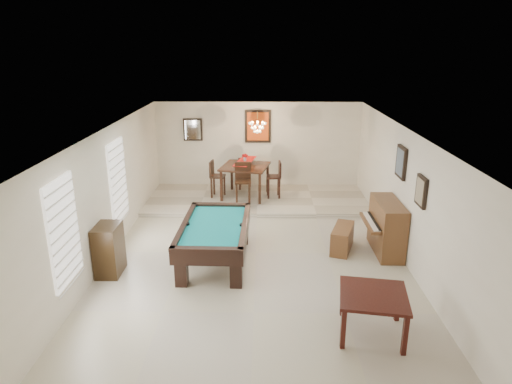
{
  "coord_description": "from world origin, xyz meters",
  "views": [
    {
      "loc": [
        0.13,
        -8.73,
        4.2
      ],
      "look_at": [
        0.0,
        0.6,
        1.15
      ],
      "focal_mm": 32.0,
      "sensor_mm": 36.0,
      "label": 1
    }
  ],
  "objects_px": {
    "dining_chair_north": "(245,173)",
    "chandelier": "(257,123)",
    "dining_table": "(245,179)",
    "dining_chair_south": "(243,185)",
    "square_table": "(372,314)",
    "piano_bench": "(342,238)",
    "pool_table": "(215,244)",
    "upright_piano": "(381,227)",
    "apothecary_chest": "(109,250)",
    "dining_chair_west": "(218,179)",
    "flower_vase": "(245,157)",
    "dining_chair_east": "(274,180)"
  },
  "relations": [
    {
      "from": "dining_chair_south",
      "to": "dining_chair_north",
      "type": "relative_size",
      "value": 1.17
    },
    {
      "from": "flower_vase",
      "to": "dining_chair_east",
      "type": "height_order",
      "value": "flower_vase"
    },
    {
      "from": "square_table",
      "to": "flower_vase",
      "type": "bearing_deg",
      "value": 109.1
    },
    {
      "from": "piano_bench",
      "to": "apothecary_chest",
      "type": "xyz_separation_m",
      "value": [
        -4.6,
        -1.11,
        0.23
      ]
    },
    {
      "from": "dining_chair_north",
      "to": "chandelier",
      "type": "height_order",
      "value": "chandelier"
    },
    {
      "from": "upright_piano",
      "to": "dining_chair_south",
      "type": "relative_size",
      "value": 1.18
    },
    {
      "from": "dining_chair_north",
      "to": "dining_chair_west",
      "type": "xyz_separation_m",
      "value": [
        -0.72,
        -0.75,
        0.02
      ]
    },
    {
      "from": "dining_table",
      "to": "dining_chair_south",
      "type": "height_order",
      "value": "dining_chair_south"
    },
    {
      "from": "dining_table",
      "to": "flower_vase",
      "type": "bearing_deg",
      "value": -82.87
    },
    {
      "from": "square_table",
      "to": "apothecary_chest",
      "type": "distance_m",
      "value": 4.92
    },
    {
      "from": "square_table",
      "to": "dining_chair_north",
      "type": "xyz_separation_m",
      "value": [
        -2.16,
        6.88,
        0.26
      ]
    },
    {
      "from": "apothecary_chest",
      "to": "dining_chair_south",
      "type": "bearing_deg",
      "value": 56.18
    },
    {
      "from": "upright_piano",
      "to": "dining_chair_east",
      "type": "bearing_deg",
      "value": 123.9
    },
    {
      "from": "upright_piano",
      "to": "dining_chair_west",
      "type": "xyz_separation_m",
      "value": [
        -3.7,
        3.24,
        0.07
      ]
    },
    {
      "from": "dining_chair_south",
      "to": "dining_chair_west",
      "type": "height_order",
      "value": "dining_chair_south"
    },
    {
      "from": "square_table",
      "to": "piano_bench",
      "type": "relative_size",
      "value": 1.06
    },
    {
      "from": "square_table",
      "to": "dining_chair_north",
      "type": "relative_size",
      "value": 1.02
    },
    {
      "from": "dining_table",
      "to": "dining_chair_west",
      "type": "bearing_deg",
      "value": -177.96
    },
    {
      "from": "pool_table",
      "to": "dining_chair_south",
      "type": "distance_m",
      "value": 3.12
    },
    {
      "from": "flower_vase",
      "to": "dining_chair_north",
      "type": "height_order",
      "value": "flower_vase"
    },
    {
      "from": "pool_table",
      "to": "upright_piano",
      "type": "distance_m",
      "value": 3.46
    },
    {
      "from": "dining_chair_east",
      "to": "chandelier",
      "type": "bearing_deg",
      "value": -78.2
    },
    {
      "from": "chandelier",
      "to": "dining_chair_west",
      "type": "bearing_deg",
      "value": 172.47
    },
    {
      "from": "square_table",
      "to": "dining_table",
      "type": "distance_m",
      "value": 6.52
    },
    {
      "from": "pool_table",
      "to": "dining_chair_north",
      "type": "xyz_separation_m",
      "value": [
        0.43,
        4.53,
        0.21
      ]
    },
    {
      "from": "dining_chair_south",
      "to": "upright_piano",
      "type": "bearing_deg",
      "value": -43.18
    },
    {
      "from": "dining_chair_east",
      "to": "chandelier",
      "type": "xyz_separation_m",
      "value": [
        -0.45,
        -0.13,
        1.58
      ]
    },
    {
      "from": "piano_bench",
      "to": "dining_chair_south",
      "type": "height_order",
      "value": "dining_chair_south"
    },
    {
      "from": "dining_chair_east",
      "to": "dining_chair_west",
      "type": "bearing_deg",
      "value": -94.65
    },
    {
      "from": "pool_table",
      "to": "flower_vase",
      "type": "relative_size",
      "value": 11.14
    },
    {
      "from": "pool_table",
      "to": "dining_table",
      "type": "height_order",
      "value": "dining_table"
    },
    {
      "from": "piano_bench",
      "to": "dining_chair_north",
      "type": "distance_m",
      "value": 4.51
    },
    {
      "from": "dining_chair_north",
      "to": "upright_piano",
      "type": "bearing_deg",
      "value": 127.28
    },
    {
      "from": "dining_chair_west",
      "to": "dining_chair_north",
      "type": "bearing_deg",
      "value": -35.8
    },
    {
      "from": "dining_chair_east",
      "to": "pool_table",
      "type": "bearing_deg",
      "value": -22.33
    },
    {
      "from": "pool_table",
      "to": "dining_chair_south",
      "type": "xyz_separation_m",
      "value": [
        0.43,
        3.08,
        0.29
      ]
    },
    {
      "from": "dining_chair_east",
      "to": "square_table",
      "type": "bearing_deg",
      "value": 8.44
    },
    {
      "from": "dining_chair_north",
      "to": "square_table",
      "type": "bearing_deg",
      "value": 107.96
    },
    {
      "from": "square_table",
      "to": "flower_vase",
      "type": "height_order",
      "value": "flower_vase"
    },
    {
      "from": "chandelier",
      "to": "dining_chair_east",
      "type": "bearing_deg",
      "value": 15.76
    },
    {
      "from": "apothecary_chest",
      "to": "dining_chair_west",
      "type": "height_order",
      "value": "dining_chair_west"
    },
    {
      "from": "dining_table",
      "to": "dining_chair_north",
      "type": "distance_m",
      "value": 0.73
    },
    {
      "from": "apothecary_chest",
      "to": "dining_chair_east",
      "type": "bearing_deg",
      "value": 52.96
    },
    {
      "from": "dining_chair_east",
      "to": "chandelier",
      "type": "relative_size",
      "value": 1.68
    },
    {
      "from": "pool_table",
      "to": "piano_bench",
      "type": "relative_size",
      "value": 2.57
    },
    {
      "from": "pool_table",
      "to": "dining_table",
      "type": "distance_m",
      "value": 3.84
    },
    {
      "from": "chandelier",
      "to": "apothecary_chest",
      "type": "bearing_deg",
      "value": -123.8
    },
    {
      "from": "dining_table",
      "to": "dining_chair_south",
      "type": "xyz_separation_m",
      "value": [
        -0.03,
        -0.72,
        0.06
      ]
    },
    {
      "from": "square_table",
      "to": "dining_chair_south",
      "type": "xyz_separation_m",
      "value": [
        -2.16,
        5.43,
        0.34
      ]
    },
    {
      "from": "piano_bench",
      "to": "flower_vase",
      "type": "distance_m",
      "value": 3.99
    }
  ]
}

